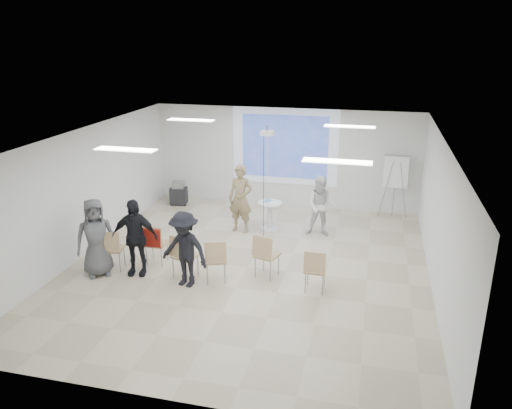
% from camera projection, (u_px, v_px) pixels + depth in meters
% --- Properties ---
extents(floor, '(8.00, 9.00, 0.10)m').
position_uv_depth(floor, '(248.00, 269.00, 11.42)').
color(floor, beige).
rests_on(floor, ground).
extents(ceiling, '(8.00, 9.00, 0.10)m').
position_uv_depth(ceiling, '(247.00, 135.00, 10.41)').
color(ceiling, white).
rests_on(ceiling, wall_back).
extents(wall_back, '(8.00, 0.10, 3.00)m').
position_uv_depth(wall_back, '(285.00, 158.00, 15.09)').
color(wall_back, silver).
rests_on(wall_back, floor).
extents(wall_left, '(0.10, 9.00, 3.00)m').
position_uv_depth(wall_left, '(82.00, 192.00, 11.81)').
color(wall_left, silver).
rests_on(wall_left, floor).
extents(wall_right, '(0.10, 9.00, 3.00)m').
position_uv_depth(wall_right, '(442.00, 221.00, 10.01)').
color(wall_right, silver).
rests_on(wall_right, floor).
extents(projection_halo, '(3.20, 0.01, 2.30)m').
position_uv_depth(projection_halo, '(285.00, 147.00, 14.92)').
color(projection_halo, silver).
rests_on(projection_halo, wall_back).
extents(projection_image, '(2.60, 0.01, 1.90)m').
position_uv_depth(projection_image, '(285.00, 147.00, 14.91)').
color(projection_image, '#3651BA').
rests_on(projection_image, wall_back).
extents(pedestal_table, '(0.72, 0.72, 0.80)m').
position_uv_depth(pedestal_table, '(270.00, 214.00, 13.45)').
color(pedestal_table, silver).
rests_on(pedestal_table, floor).
extents(player_left, '(0.83, 0.62, 2.08)m').
position_uv_depth(player_left, '(241.00, 194.00, 13.15)').
color(player_left, '#95825B').
rests_on(player_left, floor).
extents(player_right, '(0.88, 0.71, 1.78)m').
position_uv_depth(player_right, '(321.00, 203.00, 12.96)').
color(player_right, white).
rests_on(player_right, floor).
extents(controller_left, '(0.05, 0.11, 0.04)m').
position_uv_depth(controller_left, '(249.00, 180.00, 13.23)').
color(controller_left, silver).
rests_on(controller_left, player_left).
extents(controller_right, '(0.05, 0.13, 0.04)m').
position_uv_depth(controller_right, '(316.00, 188.00, 13.13)').
color(controller_right, silver).
rests_on(controller_right, player_right).
extents(chair_far_left, '(0.54, 0.57, 0.97)m').
position_uv_depth(chair_far_left, '(112.00, 247.00, 11.07)').
color(chair_far_left, tan).
rests_on(chair_far_left, floor).
extents(chair_left_mid, '(0.46, 0.50, 0.97)m').
position_uv_depth(chair_left_mid, '(155.00, 241.00, 11.36)').
color(chair_left_mid, tan).
rests_on(chair_left_mid, floor).
extents(chair_left_inner, '(0.61, 0.63, 1.00)m').
position_uv_depth(chair_left_inner, '(182.00, 253.00, 10.70)').
color(chair_left_inner, tan).
rests_on(chair_left_inner, floor).
extents(chair_center, '(0.59, 0.62, 0.98)m').
position_uv_depth(chair_center, '(216.00, 258.00, 10.52)').
color(chair_center, tan).
rests_on(chair_center, floor).
extents(chair_right_inner, '(0.59, 0.61, 1.00)m').
position_uv_depth(chair_right_inner, '(265.00, 253.00, 10.74)').
color(chair_right_inner, tan).
rests_on(chair_right_inner, floor).
extents(chair_right_far, '(0.44, 0.47, 0.93)m').
position_uv_depth(chair_right_far, '(315.00, 268.00, 10.14)').
color(chair_right_far, tan).
rests_on(chair_right_far, floor).
extents(red_jacket, '(0.44, 0.11, 0.42)m').
position_uv_depth(red_jacket, '(152.00, 238.00, 11.19)').
color(red_jacket, '#9F1E13').
rests_on(red_jacket, chair_left_mid).
extents(laptop, '(0.44, 0.37, 0.03)m').
position_uv_depth(laptop, '(185.00, 254.00, 10.80)').
color(laptop, black).
rests_on(laptop, chair_left_inner).
extents(audience_left, '(1.24, 0.85, 1.99)m').
position_uv_depth(audience_left, '(134.00, 232.00, 10.79)').
color(audience_left, black).
rests_on(audience_left, floor).
extents(audience_mid, '(1.33, 0.92, 1.87)m').
position_uv_depth(audience_mid, '(184.00, 245.00, 10.30)').
color(audience_mid, black).
rests_on(audience_mid, floor).
extents(audience_outer, '(1.14, 1.08, 1.96)m').
position_uv_depth(audience_outer, '(95.00, 233.00, 10.77)').
color(audience_outer, '#5A5B5F').
rests_on(audience_outer, floor).
extents(flipchart_easel, '(0.81, 0.60, 1.86)m').
position_uv_depth(flipchart_easel, '(396.00, 172.00, 14.05)').
color(flipchart_easel, gray).
rests_on(flipchart_easel, floor).
extents(av_cart, '(0.56, 0.48, 0.75)m').
position_uv_depth(av_cart, '(179.00, 194.00, 15.49)').
color(av_cart, black).
rests_on(av_cart, floor).
extents(ceiling_projector, '(0.30, 0.25, 3.00)m').
position_uv_depth(ceiling_projector, '(267.00, 139.00, 11.87)').
color(ceiling_projector, white).
rests_on(ceiling_projector, ceiling).
extents(fluor_panel_nw, '(1.20, 0.30, 0.02)m').
position_uv_depth(fluor_panel_nw, '(191.00, 120.00, 12.71)').
color(fluor_panel_nw, white).
rests_on(fluor_panel_nw, ceiling).
extents(fluor_panel_ne, '(1.20, 0.30, 0.02)m').
position_uv_depth(fluor_panel_ne, '(350.00, 126.00, 11.83)').
color(fluor_panel_ne, white).
rests_on(fluor_panel_ne, ceiling).
extents(fluor_panel_sw, '(1.20, 0.30, 0.02)m').
position_uv_depth(fluor_panel_sw, '(126.00, 149.00, 9.50)').
color(fluor_panel_sw, white).
rests_on(fluor_panel_sw, ceiling).
extents(fluor_panel_se, '(1.20, 0.30, 0.02)m').
position_uv_depth(fluor_panel_se, '(337.00, 161.00, 8.61)').
color(fluor_panel_se, white).
rests_on(fluor_panel_se, ceiling).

